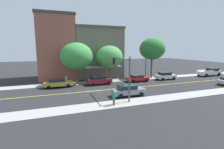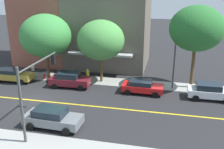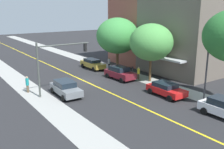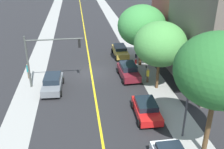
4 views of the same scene
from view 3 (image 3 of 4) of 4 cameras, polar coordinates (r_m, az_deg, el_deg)
The scene contains 19 objects.
ground_plane at distance 32.24m, azimuth -6.31°, elevation -1.42°, with size 140.00×140.00×0.00m, color #262628.
sidewalk_left at distance 35.91m, azimuth 3.25°, elevation 0.29°, with size 2.67×126.00×0.01m, color #9E9E99.
sidewalk_right at distance 29.70m, azimuth -17.91°, elevation -3.44°, with size 2.67×126.00×0.01m, color #9E9E99.
road_centerline_stripe at distance 32.24m, azimuth -6.31°, elevation -1.42°, with size 0.20×126.00×0.00m, color yellow.
corner_shop_building at distance 43.32m, azimuth 6.86°, elevation 11.79°, with size 9.12×7.76×13.64m.
brick_apartment_block at distance 37.14m, azimuth 16.33°, elevation 9.12°, with size 10.42×10.88×11.36m.
street_tree_right_corner at distance 36.11m, azimuth 1.22°, elevation 8.69°, with size 5.93×5.93×7.68m.
street_tree_left_far at distance 31.32m, azimuth 8.80°, elevation 7.18°, with size 5.30×5.30×7.16m.
fire_hydrant at distance 36.93m, azimuth 0.24°, elevation 1.34°, with size 0.44×0.24×0.80m.
parking_meter at distance 33.86m, azimuth 4.61°, elevation 0.99°, with size 0.12×0.18×1.39m.
traffic_light_mast at distance 26.93m, azimuth -12.41°, elevation 3.60°, with size 5.92×0.32×5.64m.
street_lamp at distance 25.96m, azimuth 20.66°, elevation 3.07°, with size 0.70×0.36×6.59m.
red_sedan_left_curb at distance 26.95m, azimuth 12.05°, elevation -3.20°, with size 2.20×4.29×1.39m.
grey_sedan_right_curb at distance 26.91m, azimuth -10.38°, elevation -2.99°, with size 2.23×4.65×1.55m.
gold_sedan_left_curb at distance 38.62m, azimuth -4.38°, elevation 2.46°, with size 1.99×4.74×1.46m.
maroon_sedan_left_curb at distance 32.64m, azimuth 1.76°, elevation 0.40°, with size 2.23×4.47×1.65m.
pedestrian_white_shirt at distance 38.35m, azimuth -0.68°, elevation 2.65°, with size 0.35×0.35×1.75m.
pedestrian_teal_shirt at distance 28.84m, azimuth -18.48°, elevation -2.02°, with size 0.35×0.35×1.81m.
pedestrian_yellow_shirt at distance 32.71m, azimuth 5.97°, elevation 0.37°, with size 0.34×0.34×1.63m.
Camera 3 is at (14.91, 27.21, 8.75)m, focal length 40.68 mm.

